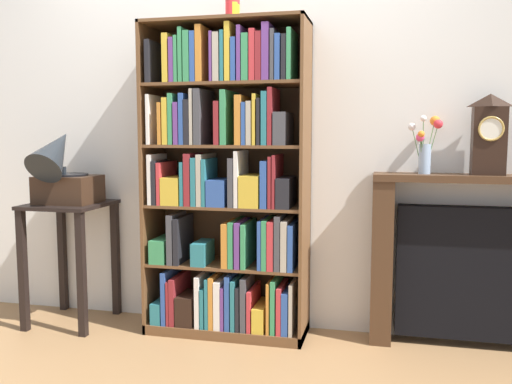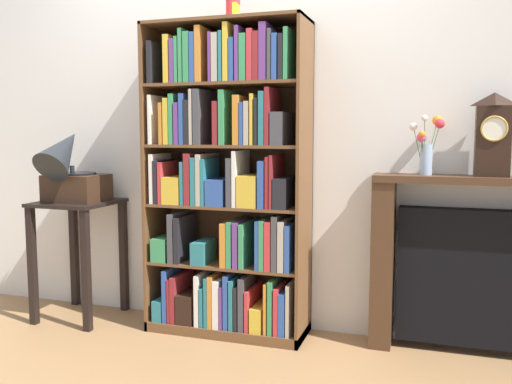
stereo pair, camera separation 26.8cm
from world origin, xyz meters
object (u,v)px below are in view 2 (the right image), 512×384
Objects in this scene: side_table_left at (79,234)px; mantel_clock at (493,135)px; gramophone at (70,170)px; fireplace_mantel at (487,269)px; flower_vase at (427,145)px; bookshelf at (228,188)px.

mantel_clock is (2.47, 0.13, 0.65)m from side_table_left.
side_table_left is at bearing 90.00° from gramophone.
fireplace_mantel is 3.77× the size of flower_vase.
flower_vase is at bearing 3.66° from side_table_left.
bookshelf is 1.52× the size of fireplace_mantel.
bookshelf is at bearing -176.00° from fireplace_mantel.
bookshelf is 1.03m from gramophone.
bookshelf reaches higher than fireplace_mantel.
bookshelf is 1.48m from mantel_clock.
mantel_clock is at bearing -103.81° from fireplace_mantel.
side_table_left is at bearing -176.99° from mantel_clock.
gramophone is (-1.02, -0.11, 0.10)m from bookshelf.
fireplace_mantel is (1.45, 0.10, -0.40)m from bookshelf.
bookshelf is at bearing 6.16° from gramophone.
bookshelf is at bearing -175.54° from flower_vase.
bookshelf is at bearing -176.83° from mantel_clock.
gramophone reaches higher than fireplace_mantel.
side_table_left is 2.23m from flower_vase.
mantel_clock reaches higher than side_table_left.
bookshelf reaches higher than flower_vase.
fireplace_mantel is (2.47, 0.15, -0.07)m from side_table_left.
flower_vase is (-0.33, -0.01, 0.66)m from fireplace_mantel.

